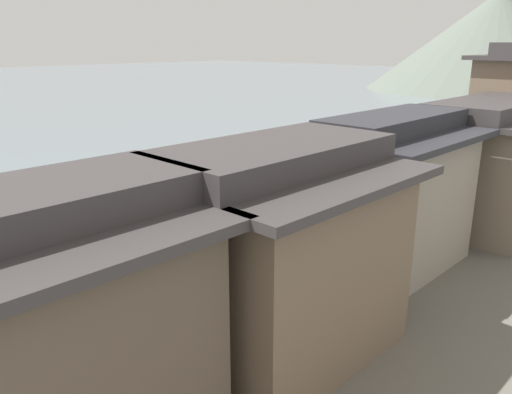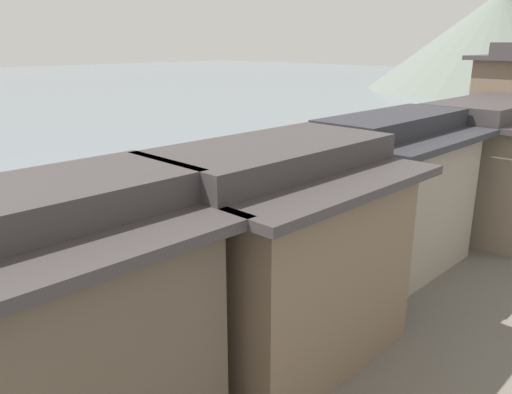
{
  "view_description": "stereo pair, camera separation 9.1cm",
  "coord_description": "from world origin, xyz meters",
  "px_view_note": "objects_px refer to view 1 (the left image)",
  "views": [
    {
      "loc": [
        20.3,
        2.82,
        9.57
      ],
      "look_at": [
        3.21,
        20.23,
        2.11
      ],
      "focal_mm": 35.52,
      "sensor_mm": 36.0,
      "label": 1
    },
    {
      "loc": [
        20.36,
        2.88,
        9.57
      ],
      "look_at": [
        3.21,
        20.23,
        2.11
      ],
      "focal_mm": 35.52,
      "sensor_mm": 36.0,
      "label": 2
    }
  ],
  "objects_px": {
    "house_waterfront_nearest": "(15,346)",
    "house_waterfront_second": "(274,249)",
    "boat_moored_nearest": "(231,269)",
    "boat_moored_far": "(334,226)",
    "boat_midriver_upstream": "(362,168)",
    "boat_moored_third": "(424,188)",
    "house_waterfront_tall": "(389,193)",
    "house_waterfront_narrow": "(486,164)"
  },
  "relations": [
    {
      "from": "house_waterfront_nearest",
      "to": "house_waterfront_second",
      "type": "distance_m",
      "value": 7.2
    },
    {
      "from": "boat_moored_nearest",
      "to": "boat_moored_far",
      "type": "xyz_separation_m",
      "value": [
        0.07,
        7.38,
        0.05
      ]
    },
    {
      "from": "boat_moored_far",
      "to": "boat_midriver_upstream",
      "type": "xyz_separation_m",
      "value": [
        -6.27,
        12.29,
        -0.04
      ]
    },
    {
      "from": "boat_moored_third",
      "to": "house_waterfront_nearest",
      "type": "xyz_separation_m",
      "value": [
        5.31,
        -28.28,
        3.62
      ]
    },
    {
      "from": "house_waterfront_nearest",
      "to": "boat_moored_third",
      "type": "bearing_deg",
      "value": 100.64
    },
    {
      "from": "boat_moored_third",
      "to": "boat_moored_far",
      "type": "bearing_deg",
      "value": -90.21
    },
    {
      "from": "house_waterfront_nearest",
      "to": "boat_midriver_upstream",
      "type": "bearing_deg",
      "value": 110.87
    },
    {
      "from": "house_waterfront_tall",
      "to": "house_waterfront_narrow",
      "type": "bearing_deg",
      "value": 84.52
    },
    {
      "from": "boat_moored_third",
      "to": "house_waterfront_narrow",
      "type": "xyz_separation_m",
      "value": [
        5.82,
        -5.79,
        3.61
      ]
    },
    {
      "from": "house_waterfront_second",
      "to": "boat_moored_far",
      "type": "bearing_deg",
      "value": 117.35
    },
    {
      "from": "boat_moored_far",
      "to": "house_waterfront_second",
      "type": "bearing_deg",
      "value": -62.65
    },
    {
      "from": "boat_midriver_upstream",
      "to": "house_waterfront_tall",
      "type": "xyz_separation_m",
      "value": [
        11.37,
        -15.86,
        3.7
      ]
    },
    {
      "from": "boat_midriver_upstream",
      "to": "house_waterfront_second",
      "type": "height_order",
      "value": "house_waterfront_second"
    },
    {
      "from": "boat_moored_nearest",
      "to": "house_waterfront_nearest",
      "type": "distance_m",
      "value": 12.64
    },
    {
      "from": "boat_moored_third",
      "to": "house_waterfront_second",
      "type": "bearing_deg",
      "value": -75.01
    },
    {
      "from": "boat_moored_third",
      "to": "house_waterfront_tall",
      "type": "distance_m",
      "value": 15.03
    },
    {
      "from": "house_waterfront_second",
      "to": "house_waterfront_tall",
      "type": "height_order",
      "value": "same"
    },
    {
      "from": "boat_moored_third",
      "to": "boat_moored_far",
      "type": "height_order",
      "value": "boat_moored_third"
    },
    {
      "from": "boat_moored_third",
      "to": "boat_midriver_upstream",
      "type": "xyz_separation_m",
      "value": [
        -6.3,
        2.19,
        -0.07
      ]
    },
    {
      "from": "boat_moored_nearest",
      "to": "boat_moored_far",
      "type": "bearing_deg",
      "value": 89.43
    },
    {
      "from": "boat_moored_third",
      "to": "house_waterfront_tall",
      "type": "xyz_separation_m",
      "value": [
        5.07,
        -13.67,
        3.62
      ]
    },
    {
      "from": "boat_moored_far",
      "to": "boat_moored_third",
      "type": "bearing_deg",
      "value": 89.79
    },
    {
      "from": "boat_moored_nearest",
      "to": "house_waterfront_second",
      "type": "height_order",
      "value": "house_waterfront_second"
    },
    {
      "from": "boat_moored_far",
      "to": "house_waterfront_tall",
      "type": "distance_m",
      "value": 7.22
    },
    {
      "from": "house_waterfront_narrow",
      "to": "boat_moored_nearest",
      "type": "bearing_deg",
      "value": -116.9
    },
    {
      "from": "boat_midriver_upstream",
      "to": "house_waterfront_nearest",
      "type": "relative_size",
      "value": 0.63
    },
    {
      "from": "boat_moored_far",
      "to": "house_waterfront_nearest",
      "type": "distance_m",
      "value": 19.3
    },
    {
      "from": "boat_moored_far",
      "to": "boat_midriver_upstream",
      "type": "height_order",
      "value": "boat_moored_far"
    },
    {
      "from": "boat_moored_third",
      "to": "house_waterfront_narrow",
      "type": "relative_size",
      "value": 0.63
    },
    {
      "from": "boat_moored_nearest",
      "to": "house_waterfront_nearest",
      "type": "relative_size",
      "value": 0.72
    },
    {
      "from": "boat_moored_third",
      "to": "house_waterfront_narrow",
      "type": "bearing_deg",
      "value": -44.82
    },
    {
      "from": "boat_moored_far",
      "to": "house_waterfront_narrow",
      "type": "bearing_deg",
      "value": 36.35
    },
    {
      "from": "boat_moored_third",
      "to": "boat_midriver_upstream",
      "type": "height_order",
      "value": "boat_moored_third"
    },
    {
      "from": "boat_moored_nearest",
      "to": "boat_midriver_upstream",
      "type": "distance_m",
      "value": 20.63
    },
    {
      "from": "house_waterfront_tall",
      "to": "house_waterfront_narrow",
      "type": "xyz_separation_m",
      "value": [
        0.76,
        7.88,
        -0.01
      ]
    },
    {
      "from": "house_waterfront_nearest",
      "to": "house_waterfront_narrow",
      "type": "relative_size",
      "value": 0.95
    },
    {
      "from": "boat_midriver_upstream",
      "to": "boat_moored_nearest",
      "type": "bearing_deg",
      "value": -72.52
    },
    {
      "from": "boat_moored_third",
      "to": "boat_moored_far",
      "type": "relative_size",
      "value": 1.28
    },
    {
      "from": "boat_moored_third",
      "to": "boat_midriver_upstream",
      "type": "relative_size",
      "value": 1.06
    },
    {
      "from": "house_waterfront_tall",
      "to": "boat_moored_third",
      "type": "bearing_deg",
      "value": 110.34
    },
    {
      "from": "boat_moored_third",
      "to": "house_waterfront_second",
      "type": "relative_size",
      "value": 0.75
    },
    {
      "from": "house_waterfront_second",
      "to": "house_waterfront_nearest",
      "type": "bearing_deg",
      "value": -92.7
    }
  ]
}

